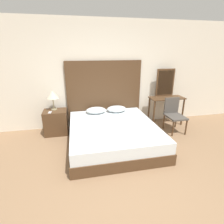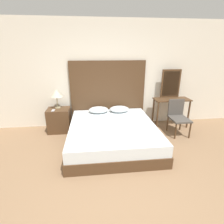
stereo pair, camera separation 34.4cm
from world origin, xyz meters
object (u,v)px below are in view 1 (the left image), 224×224
bed (113,134)px  chair (174,113)px  phone_on_nightstand (50,112)px  nightstand (56,122)px  vanity_desk (166,103)px  phone_on_bed (122,127)px  table_lamp (52,95)px

bed → chair: bearing=11.6°
phone_on_nightstand → chair: (3.01, -0.31, -0.14)m
nightstand → vanity_desk: vanity_desk is taller
phone_on_bed → vanity_desk: vanity_desk is taller
bed → table_lamp: 1.71m
nightstand → table_lamp: (-0.02, 0.09, 0.67)m
table_lamp → vanity_desk: table_lamp is taller
phone_on_bed → phone_on_nightstand: size_ratio=1.08×
bed → table_lamp: table_lamp is taller
phone_on_bed → chair: 1.57m
phone_on_bed → vanity_desk: size_ratio=0.18×
bed → vanity_desk: bearing=24.7°
table_lamp → phone_on_nightstand: 0.42m
vanity_desk → chair: (-0.01, -0.42, -0.14)m
nightstand → phone_on_nightstand: bearing=-129.7°
nightstand → vanity_desk: size_ratio=0.64×
table_lamp → phone_on_nightstand: bearing=-110.4°
bed → table_lamp: bearing=146.5°
bed → table_lamp: size_ratio=4.45×
bed → nightstand: (-1.27, 0.76, 0.08)m
chair → nightstand: bearing=171.7°
vanity_desk → table_lamp: bearing=178.2°
phone_on_nightstand → phone_on_bed: bearing=-28.1°
nightstand → chair: (2.92, -0.43, 0.17)m
bed → phone_on_nightstand: (-1.36, 0.65, 0.38)m
vanity_desk → chair: bearing=-90.8°
nightstand → table_lamp: bearing=101.5°
phone_on_bed → phone_on_nightstand: phone_on_nightstand is taller
phone_on_bed → nightstand: nightstand is taller
phone_on_nightstand → vanity_desk: size_ratio=0.17×
bed → phone_on_nightstand: bearing=154.4°
bed → phone_on_bed: phone_on_bed is taller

